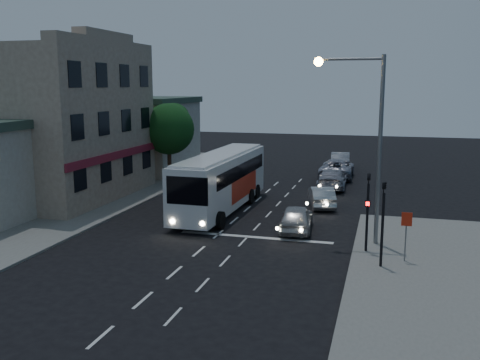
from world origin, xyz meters
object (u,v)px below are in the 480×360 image
(car_sedan_c, at_px, (337,168))
(traffic_signal_side, at_px, (383,214))
(car_sedan_b, at_px, (332,179))
(traffic_signal_main, at_px, (368,203))
(streetlight, at_px, (366,128))
(street_tree, at_px, (169,127))
(car_sedan_a, at_px, (321,197))
(regulatory_sign, at_px, (406,228))
(tour_bus, at_px, (221,180))
(car_suv, at_px, (296,218))
(car_extra, at_px, (340,160))

(car_sedan_c, height_order, traffic_signal_side, traffic_signal_side)
(car_sedan_b, relative_size, traffic_signal_main, 1.25)
(car_sedan_b, distance_m, car_sedan_c, 4.76)
(streetlight, bearing_deg, street_tree, 140.49)
(car_sedan_a, bearing_deg, streetlight, 96.69)
(regulatory_sign, bearing_deg, street_tree, 138.92)
(car_sedan_b, relative_size, street_tree, 0.83)
(car_sedan_a, bearing_deg, tour_bus, 11.00)
(car_suv, xyz_separation_m, streetlight, (3.53, -1.60, 5.03))
(streetlight, height_order, street_tree, streetlight)
(traffic_signal_side, relative_size, street_tree, 0.66)
(regulatory_sign, height_order, streetlight, streetlight)
(tour_bus, bearing_deg, car_sedan_b, 58.49)
(traffic_signal_main, height_order, streetlight, streetlight)
(car_sedan_a, distance_m, car_extra, 16.16)
(car_sedan_c, bearing_deg, traffic_signal_main, 98.24)
(traffic_signal_side, relative_size, regulatory_sign, 1.86)
(car_extra, xyz_separation_m, regulatory_sign, (5.10, -26.29, 0.81))
(tour_bus, xyz_separation_m, traffic_signal_main, (9.04, -6.36, 0.47))
(traffic_signal_side, bearing_deg, regulatory_sign, 43.92)
(car_extra, distance_m, streetlight, 24.56)
(car_sedan_b, distance_m, street_tree, 13.24)
(car_sedan_a, relative_size, regulatory_sign, 1.84)
(tour_bus, height_order, street_tree, street_tree)
(traffic_signal_side, bearing_deg, car_suv, 131.88)
(tour_bus, xyz_separation_m, car_sedan_c, (5.79, 13.90, -1.15))
(car_sedan_a, relative_size, streetlight, 0.45)
(traffic_signal_main, distance_m, street_tree, 21.38)
(car_sedan_a, relative_size, traffic_signal_side, 0.99)
(car_sedan_c, relative_size, traffic_signal_side, 1.40)
(car_suv, relative_size, regulatory_sign, 1.89)
(street_tree, bearing_deg, traffic_signal_side, -44.50)
(street_tree, bearing_deg, streetlight, -39.51)
(tour_bus, relative_size, car_sedan_a, 2.91)
(car_suv, relative_size, streetlight, 0.46)
(car_suv, bearing_deg, traffic_signal_side, 126.49)
(car_suv, relative_size, traffic_signal_main, 1.01)
(car_suv, relative_size, car_sedan_a, 1.03)
(car_extra, xyz_separation_m, traffic_signal_main, (3.40, -25.28, 1.63))
(car_sedan_b, relative_size, car_sedan_c, 0.89)
(traffic_signal_main, distance_m, streetlight, 3.61)
(car_sedan_a, distance_m, regulatory_sign, 11.29)
(car_sedan_c, relative_size, car_extra, 1.20)
(car_sedan_a, bearing_deg, traffic_signal_side, 95.13)
(tour_bus, relative_size, car_sedan_c, 2.05)
(car_sedan_a, xyz_separation_m, regulatory_sign, (4.89, -10.13, 0.93))
(car_extra, bearing_deg, tour_bus, 68.78)
(car_sedan_a, bearing_deg, car_sedan_b, -104.36)
(car_sedan_c, bearing_deg, car_extra, -89.19)
(car_sedan_b, bearing_deg, regulatory_sign, 103.86)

